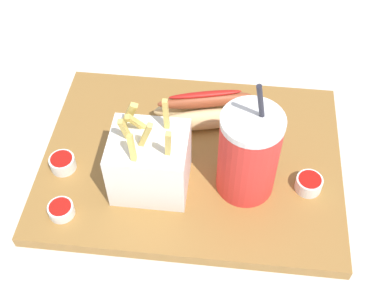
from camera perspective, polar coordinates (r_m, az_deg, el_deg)
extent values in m
cube|color=silver|center=(0.80, 0.00, -2.74)|extent=(2.40, 2.40, 0.02)
cube|color=olive|center=(0.79, 0.00, -1.86)|extent=(0.46, 0.35, 0.02)
cylinder|color=red|center=(0.70, 6.46, -1.42)|extent=(0.09, 0.09, 0.13)
cylinder|color=white|center=(0.64, 7.02, 2.57)|extent=(0.09, 0.09, 0.01)
cylinder|color=#262633|center=(0.62, 7.89, 4.76)|extent=(0.02, 0.03, 0.07)
cube|color=white|center=(0.71, -4.85, -2.17)|extent=(0.11, 0.09, 0.10)
cube|color=#E5C660|center=(0.64, -2.77, -0.49)|extent=(0.01, 0.03, 0.09)
cube|color=#E5C660|center=(0.67, -7.60, 1.41)|extent=(0.01, 0.02, 0.06)
cube|color=#E5C660|center=(0.67, -2.97, 3.12)|extent=(0.01, 0.01, 0.07)
cube|color=#E5C660|center=(0.68, -7.52, 3.08)|extent=(0.03, 0.02, 0.06)
cube|color=#E5C660|center=(0.68, -6.26, 2.37)|extent=(0.03, 0.03, 0.06)
cube|color=#E5C660|center=(0.65, -6.80, -1.00)|extent=(0.01, 0.02, 0.06)
cube|color=#E5C660|center=(0.65, -5.53, 0.66)|extent=(0.03, 0.03, 0.09)
cube|color=#E5C660|center=(0.69, -7.11, 3.21)|extent=(0.03, 0.02, 0.06)
ellipsoid|color=#E5C689|center=(0.81, 1.61, 2.84)|extent=(0.17, 0.06, 0.04)
ellipsoid|color=#E5C689|center=(0.82, 1.34, 4.22)|extent=(0.17, 0.06, 0.04)
ellipsoid|color=#994728|center=(0.79, 1.52, 5.05)|extent=(0.15, 0.06, 0.02)
ellipsoid|color=red|center=(0.78, 1.54, 5.72)|extent=(0.12, 0.04, 0.01)
cylinder|color=white|center=(0.78, -14.62, -2.14)|extent=(0.04, 0.04, 0.02)
cylinder|color=#B2140F|center=(0.78, -14.74, -1.75)|extent=(0.03, 0.03, 0.01)
cylinder|color=white|center=(0.74, -14.78, -7.34)|extent=(0.04, 0.04, 0.02)
cylinder|color=#B2140F|center=(0.73, -14.88, -7.06)|extent=(0.03, 0.03, 0.01)
cylinder|color=white|center=(0.76, 13.25, -4.46)|extent=(0.04, 0.04, 0.02)
cylinder|color=#B2140F|center=(0.75, 13.37, -4.07)|extent=(0.03, 0.03, 0.01)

